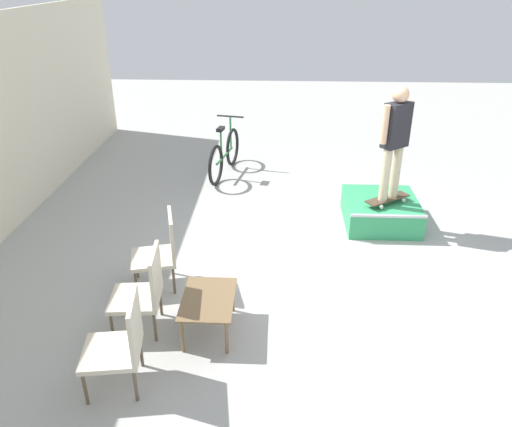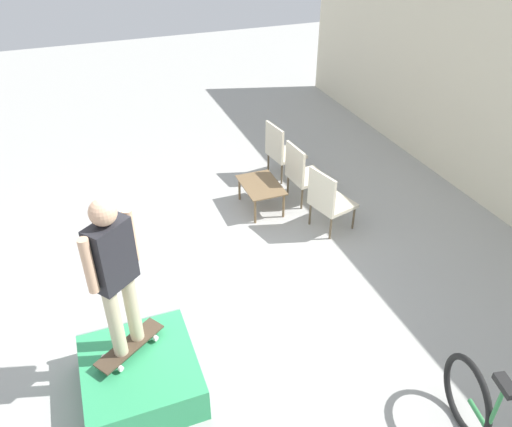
% 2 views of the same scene
% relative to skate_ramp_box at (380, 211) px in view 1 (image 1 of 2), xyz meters
% --- Properties ---
extents(ground_plane, '(24.00, 24.00, 0.00)m').
position_rel_skate_ramp_box_xyz_m(ground_plane, '(-1.28, 0.83, -0.20)').
color(ground_plane, '#A8A8A3').
extents(skate_ramp_box, '(1.16, 1.07, 0.42)m').
position_rel_skate_ramp_box_xyz_m(skate_ramp_box, '(0.00, 0.00, 0.00)').
color(skate_ramp_box, '#339E60').
rests_on(skate_ramp_box, ground_plane).
extents(skateboard_on_ramp, '(0.57, 0.72, 0.07)m').
position_rel_skate_ramp_box_xyz_m(skateboard_on_ramp, '(-0.15, -0.04, 0.28)').
color(skateboard_on_ramp, '#473828').
rests_on(skateboard_on_ramp, skate_ramp_box).
extents(person_skater, '(0.39, 0.47, 1.64)m').
position_rel_skate_ramp_box_xyz_m(person_skater, '(-0.15, -0.04, 1.25)').
color(person_skater, '#C6B793').
rests_on(person_skater, skateboard_on_ramp).
extents(coffee_table, '(0.80, 0.55, 0.42)m').
position_rel_skate_ramp_box_xyz_m(coffee_table, '(-2.65, 2.28, 0.17)').
color(coffee_table, brown).
rests_on(coffee_table, ground_plane).
extents(patio_chair_left, '(0.59, 0.59, 0.95)m').
position_rel_skate_ramp_box_xyz_m(patio_chair_left, '(-3.46, 2.95, 0.30)').
color(patio_chair_left, brown).
rests_on(patio_chair_left, ground_plane).
extents(patio_chair_center, '(0.56, 0.56, 0.95)m').
position_rel_skate_ramp_box_xyz_m(patio_chair_center, '(-2.64, 2.95, 0.30)').
color(patio_chair_center, brown).
rests_on(patio_chair_center, ground_plane).
extents(patio_chair_right, '(0.63, 0.63, 0.95)m').
position_rel_skate_ramp_box_xyz_m(patio_chair_right, '(-1.81, 2.96, 0.30)').
color(patio_chair_right, brown).
rests_on(patio_chair_right, ground_plane).
extents(bicycle, '(1.76, 0.54, 1.02)m').
position_rel_skate_ramp_box_xyz_m(bicycle, '(1.91, 2.58, 0.19)').
color(bicycle, black).
rests_on(bicycle, ground_plane).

